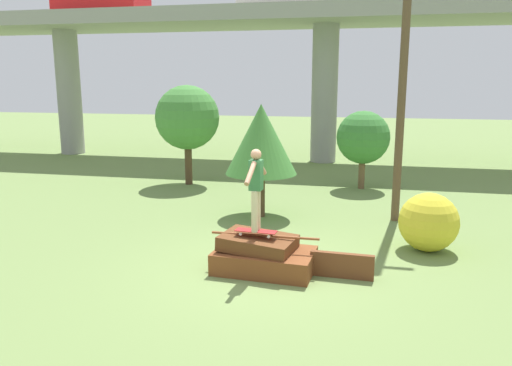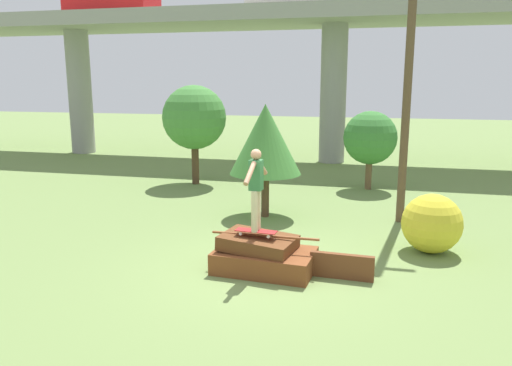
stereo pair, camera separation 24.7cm
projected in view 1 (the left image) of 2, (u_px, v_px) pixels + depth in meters
The scene contains 12 objects.
ground_plane at pixel (265, 271), 9.31m from camera, with size 80.00×80.00×0.00m, color olive.
scrap_pile at pixel (263, 255), 9.27m from camera, with size 2.02×1.23×0.71m.
scrap_plank_loose at pixel (342, 265), 8.94m from camera, with size 1.14×0.17×0.46m.
skateboard at pixel (256, 231), 9.11m from camera, with size 0.78×0.29×0.09m.
skater at pixel (256, 185), 8.94m from camera, with size 0.24×1.15×1.50m.
highway_overpass at pixel (326, 28), 20.68m from camera, with size 44.00×4.44×6.38m.
car_on_overpass_right at pixel (100, 1), 22.26m from camera, with size 3.97×1.88×1.43m.
utility_pole at pixel (404, 52), 11.83m from camera, with size 1.30×0.20×8.02m.
tree_behind_left at pixel (187, 118), 16.62m from camera, with size 2.14×2.14×3.34m.
tree_behind_right at pixel (363, 138), 16.05m from camera, with size 1.71×1.71×2.53m.
tree_mid_back at pixel (261, 140), 12.62m from camera, with size 1.83×1.83×2.91m.
bush_yellow_flowering at pixel (429, 222), 10.30m from camera, with size 1.22×1.22×1.22m.
Camera 1 is at (1.70, -8.62, 3.49)m, focal length 35.00 mm.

